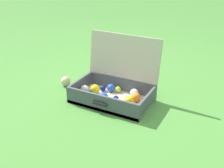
% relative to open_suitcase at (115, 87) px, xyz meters
% --- Properties ---
extents(ground_plane, '(16.00, 16.00, 0.00)m').
position_rel_open_suitcase_xyz_m(ground_plane, '(0.08, 0.02, -0.10)').
color(ground_plane, '#4C8C38').
extents(open_suitcase, '(0.59, 0.43, 0.47)m').
position_rel_open_suitcase_xyz_m(open_suitcase, '(0.00, 0.00, 0.00)').
color(open_suitcase, beige).
rests_on(open_suitcase, ground).
extents(stray_ball_on_grass, '(0.08, 0.08, 0.08)m').
position_rel_open_suitcase_xyz_m(stray_ball_on_grass, '(-0.48, 0.01, -0.06)').
color(stray_ball_on_grass, '#D1B784').
rests_on(stray_ball_on_grass, ground).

